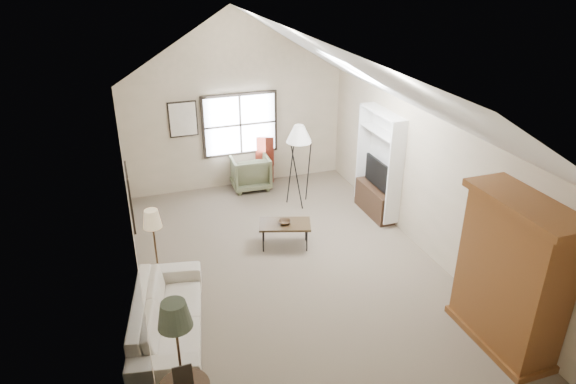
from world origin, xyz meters
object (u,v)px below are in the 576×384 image
object	(u,v)px
armchair_far	(250,172)
coffee_table	(285,235)
armoire	(512,275)
sofa	(168,316)
side_chair	(264,163)

from	to	relation	value
armchair_far	coffee_table	world-z (taller)	armchair_far
armoire	armchair_far	world-z (taller)	armoire
armoire	coffee_table	distance (m)	4.04
sofa	side_chair	bearing A→B (deg)	-21.20
sofa	coffee_table	bearing A→B (deg)	-42.56
sofa	armchair_far	xyz separation A→B (m)	(2.42, 4.48, 0.05)
armchair_far	coffee_table	bearing A→B (deg)	90.57
coffee_table	side_chair	world-z (taller)	side_chair
side_chair	armchair_far	bearing A→B (deg)	-156.78
armoire	side_chair	xyz separation A→B (m)	(-1.63, 6.10, -0.54)
armchair_far	side_chair	xyz separation A→B (m)	(0.34, 0.00, 0.16)
armchair_far	armoire	bearing A→B (deg)	109.99
coffee_table	side_chair	distance (m)	2.76
sofa	side_chair	size ratio (longest dim) A/B	2.09
armchair_far	side_chair	distance (m)	0.38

